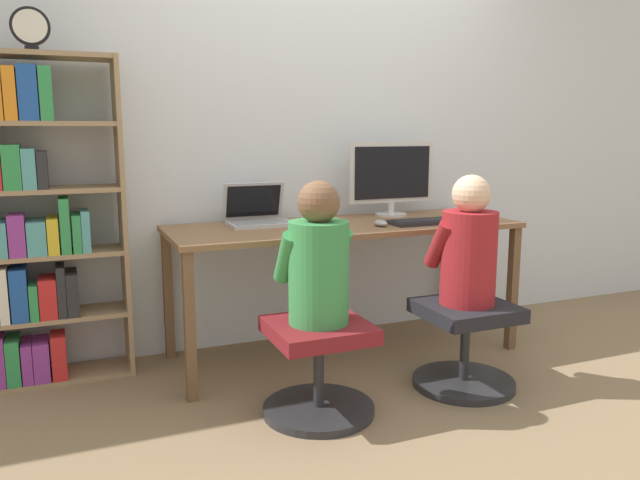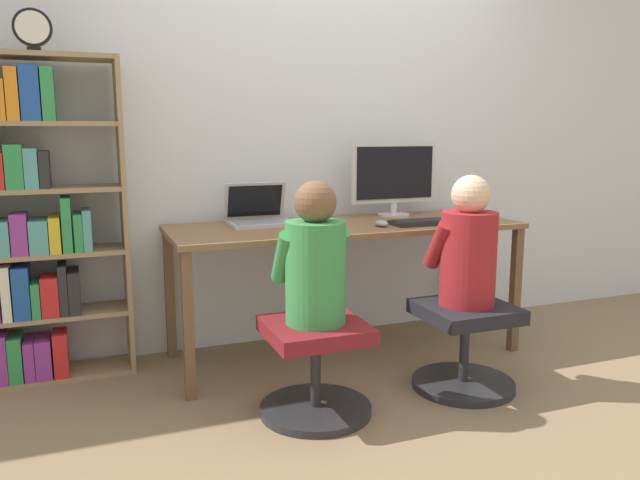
# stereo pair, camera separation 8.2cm
# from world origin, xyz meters

# --- Properties ---
(ground_plane) EXTENTS (14.00, 14.00, 0.00)m
(ground_plane) POSITION_xyz_m (0.00, 0.00, 0.00)
(ground_plane) COLOR #846B4C
(wall_back) EXTENTS (10.00, 0.05, 2.60)m
(wall_back) POSITION_xyz_m (0.00, 0.78, 1.30)
(wall_back) COLOR silver
(wall_back) RESTS_ON ground_plane
(desk) EXTENTS (1.99, 0.71, 0.77)m
(desk) POSITION_xyz_m (0.00, 0.36, 0.70)
(desk) COLOR brown
(desk) RESTS_ON ground_plane
(desktop_monitor) EXTENTS (0.57, 0.20, 0.45)m
(desktop_monitor) POSITION_xyz_m (0.42, 0.56, 1.00)
(desktop_monitor) COLOR beige
(desktop_monitor) RESTS_ON desk
(laptop) EXTENTS (0.36, 0.29, 0.23)m
(laptop) POSITION_xyz_m (-0.46, 0.52, 0.82)
(laptop) COLOR #B7B7BC
(laptop) RESTS_ON desk
(keyboard) EXTENTS (0.39, 0.17, 0.03)m
(keyboard) POSITION_xyz_m (0.42, 0.19, 0.78)
(keyboard) COLOR #232326
(keyboard) RESTS_ON desk
(computer_mouse_by_keyboard) EXTENTS (0.06, 0.10, 0.04)m
(computer_mouse_by_keyboard) POSITION_xyz_m (0.15, 0.19, 0.78)
(computer_mouse_by_keyboard) COLOR #99999E
(computer_mouse_by_keyboard) RESTS_ON desk
(office_chair_left) EXTENTS (0.52, 0.52, 0.44)m
(office_chair_left) POSITION_xyz_m (0.37, -0.32, 0.24)
(office_chair_left) COLOR #262628
(office_chair_left) RESTS_ON ground_plane
(office_chair_right) EXTENTS (0.52, 0.52, 0.44)m
(office_chair_right) POSITION_xyz_m (-0.44, -0.32, 0.24)
(office_chair_right) COLOR #262628
(office_chair_right) RESTS_ON ground_plane
(person_at_monitor) EXTENTS (0.34, 0.30, 0.65)m
(person_at_monitor) POSITION_xyz_m (0.37, -0.32, 0.72)
(person_at_monitor) COLOR maroon
(person_at_monitor) RESTS_ON office_chair_left
(person_at_laptop) EXTENTS (0.33, 0.30, 0.64)m
(person_at_laptop) POSITION_xyz_m (-0.44, -0.32, 0.72)
(person_at_laptop) COLOR #388C47
(person_at_laptop) RESTS_ON office_chair_right
(bookshelf) EXTENTS (0.71, 0.27, 1.66)m
(bookshelf) POSITION_xyz_m (-1.60, 0.57, 0.80)
(bookshelf) COLOR #997A56
(bookshelf) RESTS_ON ground_plane
(desk_clock) EXTENTS (0.18, 0.03, 0.20)m
(desk_clock) POSITION_xyz_m (-1.56, 0.52, 1.77)
(desk_clock) COLOR black
(desk_clock) RESTS_ON bookshelf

